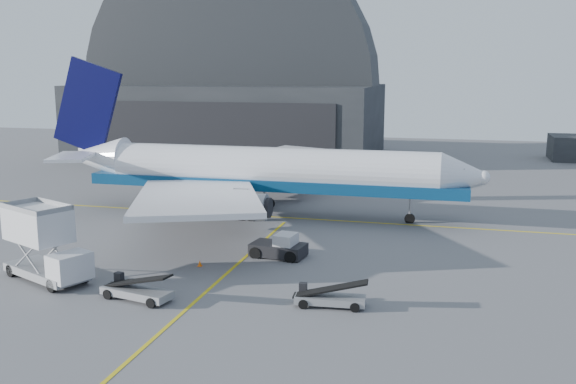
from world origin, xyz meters
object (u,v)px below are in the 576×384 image
(belt_loader_b, at_px, (329,298))
(belt_loader_a, at_px, (136,290))
(airliner, at_px, (255,171))
(catering_truck, at_px, (44,245))
(pushback_tug, at_px, (280,248))

(belt_loader_b, bearing_deg, belt_loader_a, -175.75)
(belt_loader_a, bearing_deg, belt_loader_b, 20.92)
(airliner, xyz_separation_m, belt_loader_b, (12.27, -23.78, -3.95))
(airliner, xyz_separation_m, catering_truck, (-8.07, -23.67, -1.94))
(catering_truck, bearing_deg, pushback_tug, 57.56)
(catering_truck, relative_size, belt_loader_b, 1.65)
(airliner, distance_m, pushback_tug, 15.98)
(airliner, bearing_deg, belt_loader_b, -62.71)
(pushback_tug, xyz_separation_m, belt_loader_b, (5.84, -9.64, -0.19))
(catering_truck, bearing_deg, belt_loader_b, 23.92)
(catering_truck, height_order, pushback_tug, catering_truck)
(catering_truck, relative_size, belt_loader_a, 1.49)
(pushback_tug, xyz_separation_m, belt_loader_a, (-6.44, -11.56, -0.14))
(airliner, height_order, belt_loader_a, airliner)
(pushback_tug, bearing_deg, catering_truck, -139.02)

